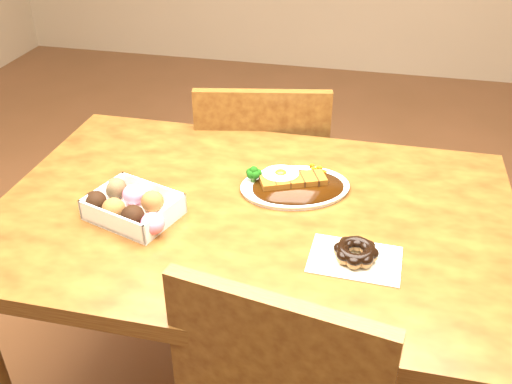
% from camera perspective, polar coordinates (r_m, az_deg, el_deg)
% --- Properties ---
extents(table, '(1.20, 0.80, 0.75)m').
position_cam_1_polar(table, '(1.38, -0.30, -5.07)').
color(table, '#46210E').
rests_on(table, ground).
extents(chair_far, '(0.49, 0.49, 0.87)m').
position_cam_1_polar(chair_far, '(1.93, 0.65, 0.71)').
color(chair_far, '#46210E').
rests_on(chair_far, ground).
extents(katsu_curry_plate, '(0.31, 0.26, 0.05)m').
position_cam_1_polar(katsu_curry_plate, '(1.39, 3.73, 0.79)').
color(katsu_curry_plate, white).
rests_on(katsu_curry_plate, table).
extents(donut_box, '(0.23, 0.20, 0.05)m').
position_cam_1_polar(donut_box, '(1.32, -12.38, -1.35)').
color(donut_box, white).
rests_on(donut_box, table).
extents(pon_de_ring, '(0.19, 0.14, 0.04)m').
position_cam_1_polar(pon_de_ring, '(1.18, 9.95, -6.00)').
color(pon_de_ring, silver).
rests_on(pon_de_ring, table).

